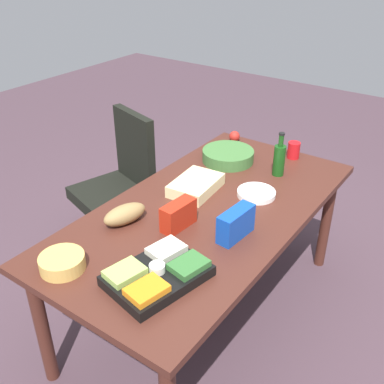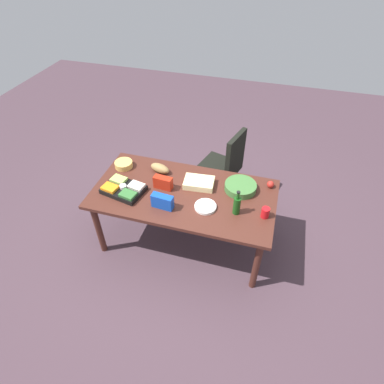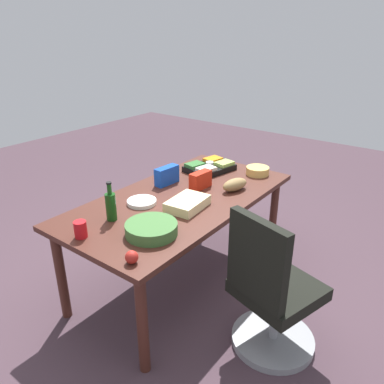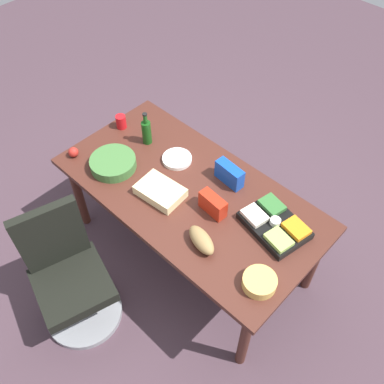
{
  "view_description": "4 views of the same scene",
  "coord_description": "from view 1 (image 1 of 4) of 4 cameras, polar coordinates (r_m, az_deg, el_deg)",
  "views": [
    {
      "loc": [
        -1.77,
        -1.16,
        2.1
      ],
      "look_at": [
        -0.04,
        0.08,
        0.87
      ],
      "focal_mm": 42.56,
      "sensor_mm": 36.0,
      "label": 1
    },
    {
      "loc": [
        0.77,
        -2.37,
        3.02
      ],
      "look_at": [
        0.1,
        -0.03,
        0.83
      ],
      "focal_mm": 29.61,
      "sensor_mm": 36.0,
      "label": 2
    },
    {
      "loc": [
        2.08,
        1.69,
        1.99
      ],
      "look_at": [
        -0.05,
        0.08,
        0.82
      ],
      "focal_mm": 35.21,
      "sensor_mm": 36.0,
      "label": 3
    },
    {
      "loc": [
        -1.36,
        1.4,
        3.06
      ],
      "look_at": [
        -0.04,
        0.01,
        0.81
      ],
      "focal_mm": 40.18,
      "sensor_mm": 36.0,
      "label": 4
    }
  ],
  "objects": [
    {
      "name": "red_solo_cup",
      "position": [
        3.1,
        12.62,
        5.14
      ],
      "size": [
        0.08,
        0.08,
        0.11
      ],
      "primitive_type": "cylinder",
      "rotation": [
        0.0,
        0.0,
        -0.0
      ],
      "color": "red",
      "rests_on": "conference_table"
    },
    {
      "name": "chip_bag_blue",
      "position": [
        2.24,
        5.51,
        -3.99
      ],
      "size": [
        0.23,
        0.1,
        0.15
      ],
      "primitive_type": "cube",
      "rotation": [
        0.0,
        0.0,
        -0.08
      ],
      "color": "#1245B6",
      "rests_on": "conference_table"
    },
    {
      "name": "ground_plane",
      "position": [
        2.98,
        1.65,
        -14.71
      ],
      "size": [
        10.0,
        10.0,
        0.0
      ],
      "primitive_type": "plane",
      "color": "#49343E"
    },
    {
      "name": "paper_plate_stack",
      "position": [
        2.63,
        8.06,
        -0.16
      ],
      "size": [
        0.25,
        0.25,
        0.03
      ],
      "primitive_type": "cylinder",
      "rotation": [
        0.0,
        0.0,
        -0.17
      ],
      "color": "white",
      "rests_on": "conference_table"
    },
    {
      "name": "chip_bag_red",
      "position": [
        2.31,
        -1.72,
        -2.92
      ],
      "size": [
        0.21,
        0.1,
        0.14
      ],
      "primitive_type": "cube",
      "rotation": [
        0.0,
        0.0,
        -0.08
      ],
      "color": "red",
      "rests_on": "conference_table"
    },
    {
      "name": "chip_bowl",
      "position": [
        2.14,
        -15.95,
        -8.49
      ],
      "size": [
        0.26,
        0.26,
        0.07
      ],
      "primitive_type": "cylinder",
      "rotation": [
        0.0,
        0.0,
        -0.34
      ],
      "color": "#DDAF56",
      "rests_on": "conference_table"
    },
    {
      "name": "conference_table",
      "position": [
        2.54,
        1.88,
        -3.56
      ],
      "size": [
        1.93,
        0.99,
        0.77
      ],
      "color": "#49231A",
      "rests_on": "ground"
    },
    {
      "name": "office_chair",
      "position": [
        3.36,
        -9.13,
        -0.82
      ],
      "size": [
        0.6,
        0.6,
        1.02
      ],
      "color": "gray",
      "rests_on": "ground"
    },
    {
      "name": "sheet_cake",
      "position": [
        2.64,
        0.48,
        0.85
      ],
      "size": [
        0.34,
        0.25,
        0.07
      ],
      "primitive_type": "cube",
      "rotation": [
        0.0,
        0.0,
        0.09
      ],
      "color": "beige",
      "rests_on": "conference_table"
    },
    {
      "name": "salad_bowl",
      "position": [
        3.0,
        4.54,
        4.56
      ],
      "size": [
        0.43,
        0.43,
        0.08
      ],
      "primitive_type": "cylinder",
      "rotation": [
        0.0,
        0.0,
        0.34
      ],
      "color": "#3F7036",
      "rests_on": "conference_table"
    },
    {
      "name": "bread_loaf",
      "position": [
        2.37,
        -8.42,
        -2.78
      ],
      "size": [
        0.26,
        0.17,
        0.1
      ],
      "primitive_type": "ellipsoid",
      "rotation": [
        0.0,
        0.0,
        -0.28
      ],
      "color": "olive",
      "rests_on": "conference_table"
    },
    {
      "name": "apple_red",
      "position": [
        3.3,
        5.35,
        6.97
      ],
      "size": [
        0.08,
        0.08,
        0.08
      ],
      "primitive_type": "sphere",
      "rotation": [
        0.0,
        0.0,
        0.03
      ],
      "color": "#B3251D",
      "rests_on": "conference_table"
    },
    {
      "name": "veggie_tray",
      "position": [
        2.0,
        -4.36,
        -10.19
      ],
      "size": [
        0.47,
        0.38,
        0.09
      ],
      "color": "black",
      "rests_on": "conference_table"
    },
    {
      "name": "wine_bottle",
      "position": [
        2.84,
        10.88,
        4.09
      ],
      "size": [
        0.08,
        0.08,
        0.28
      ],
      "color": "#154614",
      "rests_on": "conference_table"
    }
  ]
}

